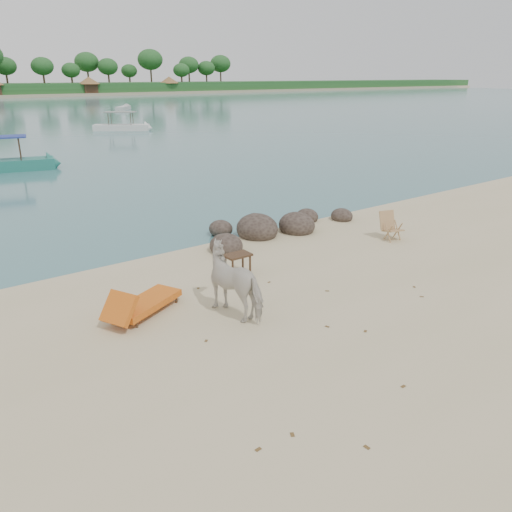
{
  "coord_description": "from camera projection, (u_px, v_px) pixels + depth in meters",
  "views": [
    {
      "loc": [
        -7.34,
        -7.04,
        5.09
      ],
      "look_at": [
        -0.63,
        2.0,
        1.0
      ],
      "focal_mm": 35.0,
      "sensor_mm": 36.0,
      "label": 1
    }
  ],
  "objects": [
    {
      "name": "deck_chair",
      "position": [
        393.0,
        227.0,
        16.14
      ],
      "size": [
        0.74,
        0.78,
        0.91
      ],
      "primitive_type": null,
      "rotation": [
        0.0,
        0.0,
        -0.29
      ],
      "color": "#A98654",
      "rests_on": "ground"
    },
    {
      "name": "cow",
      "position": [
        238.0,
        282.0,
        11.09
      ],
      "size": [
        1.17,
        1.95,
        1.54
      ],
      "primitive_type": "imported",
      "rotation": [
        0.0,
        0.0,
        3.34
      ],
      "color": "beige",
      "rests_on": "ground"
    },
    {
      "name": "side_table",
      "position": [
        238.0,
        265.0,
        13.38
      ],
      "size": [
        0.71,
        0.46,
        0.57
      ],
      "primitive_type": null,
      "rotation": [
        0.0,
        0.0,
        0.01
      ],
      "color": "#312013",
      "rests_on": "ground"
    },
    {
      "name": "lounge_chair",
      "position": [
        146.0,
        300.0,
        11.23
      ],
      "size": [
        2.27,
        1.61,
        0.65
      ],
      "primitive_type": null,
      "rotation": [
        0.0,
        0.0,
        0.45
      ],
      "color": "orange",
      "rests_on": "ground"
    },
    {
      "name": "boat_far",
      "position": [
        123.0,
        107.0,
        77.79
      ],
      "size": [
        4.38,
        5.21,
        0.65
      ],
      "primitive_type": null,
      "rotation": [
        0.0,
        0.0,
        0.92
      ],
      "color": "#B7B8B3",
      "rests_on": "water"
    },
    {
      "name": "dead_leaves",
      "position": [
        305.0,
        332.0,
        10.5
      ],
      "size": [
        6.81,
        6.88,
        0.0
      ],
      "color": "brown",
      "rests_on": "ground"
    },
    {
      "name": "boulders",
      "position": [
        271.0,
        229.0,
        16.89
      ],
      "size": [
        6.28,
        2.82,
        1.01
      ],
      "rotation": [
        0.0,
        0.0,
        -0.24
      ],
      "color": "#2E241E",
      "rests_on": "ground"
    },
    {
      "name": "boat_mid",
      "position": [
        120.0,
        115.0,
        48.47
      ],
      "size": [
        5.69,
        4.48,
        2.91
      ],
      "primitive_type": null,
      "rotation": [
        0.0,
        0.0,
        -0.6
      ],
      "color": "silver",
      "rests_on": "water"
    }
  ]
}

